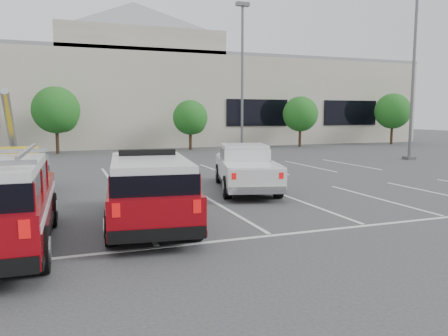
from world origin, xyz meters
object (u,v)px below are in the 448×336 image
at_px(tree_mid_right, 191,119).
at_px(white_pickup, 246,172).
at_px(convention_building, 114,95).
at_px(light_pole_mid, 242,80).
at_px(tree_mid_left, 57,112).
at_px(tree_far_right, 393,112).
at_px(tree_right, 301,115).
at_px(light_pole_right, 413,76).
at_px(utility_rig, 7,175).
at_px(fire_chief_suv, 149,195).

height_order(tree_mid_right, white_pickup, tree_mid_right).
xyz_separation_m(convention_building, light_pole_mid, (6.82, -15.86, 0.47)).
distance_m(tree_mid_left, tree_far_right, 30.00).
bearing_deg(tree_mid_left, tree_mid_right, -0.00).
xyz_separation_m(tree_far_right, light_pole_mid, (-18.09, -6.05, 2.14)).
bearing_deg(tree_right, tree_mid_left, 180.00).
bearing_deg(tree_right, light_pole_right, -85.69).
height_order(tree_mid_right, light_pole_right, light_pole_right).
height_order(light_pole_mid, white_pickup, light_pole_mid).
distance_m(convention_building, light_pole_right, 26.99).
distance_m(tree_mid_right, light_pole_right, 16.47).
xyz_separation_m(light_pole_mid, light_pole_right, (9.00, -6.00, 0.00)).
xyz_separation_m(convention_building, tree_right, (14.91, -9.82, -1.95)).
bearing_deg(white_pickup, utility_rig, -175.72).
bearing_deg(light_pole_mid, white_pickup, -111.81).
bearing_deg(light_pole_right, light_pole_mid, 146.31).
bearing_deg(fire_chief_suv, tree_right, 59.20).
bearing_deg(tree_right, utility_rig, -141.42).
bearing_deg(light_pole_mid, tree_far_right, 18.48).
height_order(tree_mid_right, tree_right, tree_right).
height_order(light_pole_right, white_pickup, light_pole_right).
height_order(tree_far_right, light_pole_mid, light_pole_mid).
distance_m(fire_chief_suv, white_pickup, 6.07).
bearing_deg(tree_mid_left, utility_rig, -95.06).
xyz_separation_m(tree_far_right, utility_rig, (-31.52, -17.17, -2.30)).
bearing_deg(tree_far_right, light_pole_mid, -161.52).
bearing_deg(tree_mid_left, white_pickup, -69.99).
xyz_separation_m(white_pickup, utility_rig, (-8.35, 1.58, 0.07)).
relative_size(tree_mid_right, fire_chief_suv, 0.70).
relative_size(tree_mid_right, utility_rig, 0.89).
bearing_deg(tree_right, fire_chief_suv, -127.56).
height_order(white_pickup, utility_rig, utility_rig).
bearing_deg(fire_chief_suv, tree_mid_left, 102.74).
xyz_separation_m(tree_mid_left, fire_chief_suv, (2.40, -22.89, -2.25)).
xyz_separation_m(tree_mid_right, utility_rig, (-11.52, -17.17, -1.76)).
bearing_deg(tree_mid_left, tree_right, -0.00).
bearing_deg(tree_mid_left, fire_chief_suv, -84.02).
relative_size(fire_chief_suv, utility_rig, 1.27).
bearing_deg(light_pole_right, tree_mid_right, 132.17).
bearing_deg(tree_far_right, tree_mid_left, 180.00).
distance_m(convention_building, light_pole_mid, 17.27).
xyz_separation_m(tree_mid_right, fire_chief_suv, (-7.60, -22.89, -1.72)).
bearing_deg(tree_far_right, fire_chief_suv, -140.33).
bearing_deg(fire_chief_suv, light_pole_right, 37.12).
relative_size(tree_mid_left, fire_chief_suv, 0.86).
bearing_deg(tree_far_right, white_pickup, -141.03).
relative_size(convention_building, tree_mid_right, 15.04).
height_order(light_pole_mid, utility_rig, light_pole_mid).
bearing_deg(convention_building, light_pole_mid, -66.74).
distance_m(tree_mid_left, tree_mid_right, 10.01).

